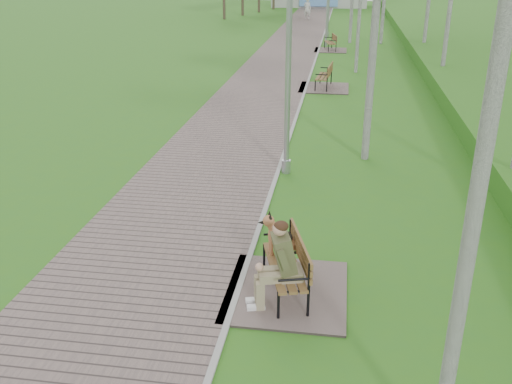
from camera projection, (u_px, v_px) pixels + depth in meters
ground at (282, 160)px, 15.35m from camera, size 120.00×120.00×0.00m
walkway at (292, 45)px, 35.21m from camera, size 3.50×67.00×0.04m
kerb at (320, 45)px, 34.97m from camera, size 0.10×67.00×0.05m
bench_main at (281, 268)px, 9.10m from camera, size 1.94×2.16×1.69m
bench_second at (323, 83)px, 23.58m from camera, size 2.01×2.23×1.23m
bench_third at (330, 47)px, 33.04m from camera, size 1.83×2.04×1.13m
lamp_post_near at (288, 64)px, 13.41m from camera, size 0.23×0.23×5.86m
lamp_post_second at (327, 7)px, 33.94m from camera, size 0.19×0.19×4.88m
pedestrian_near at (307, 9)px, 49.21m from camera, size 0.69×0.51×1.74m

